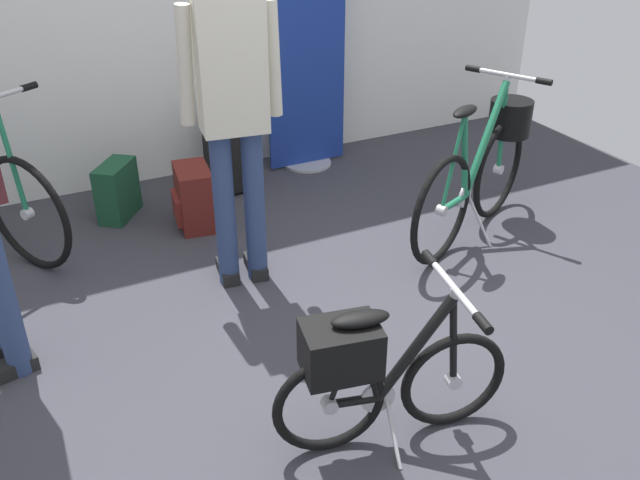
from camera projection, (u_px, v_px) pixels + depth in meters
ground_plane at (336, 354)px, 3.20m from camera, size 6.18×6.18×0.00m
floor_banner_stand at (307, 75)px, 4.85m from camera, size 0.60×0.36×1.55m
folding_bike_foreground at (375, 371)px, 2.57m from camera, size 0.95×0.53×0.69m
display_bike_left at (483, 164)px, 4.08m from camera, size 1.25×0.70×0.96m
visitor_near_wall at (232, 96)px, 3.28m from camera, size 0.53×0.31×1.78m
rolling_suitcase at (226, 149)px, 4.70m from camera, size 0.24×0.38×0.83m
backpack_on_floor at (117, 191)px, 4.35m from camera, size 0.32×0.35×0.36m
handbag_on_floor at (194, 198)px, 4.24m from camera, size 0.27×0.36×0.39m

